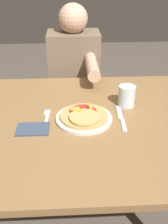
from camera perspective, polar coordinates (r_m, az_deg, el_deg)
name	(u,v)px	position (r m, az deg, el deg)	size (l,w,h in m)	color
dining_table	(86,138)	(1.24, 0.35, -5.77)	(1.20, 0.97, 0.77)	olive
plate	(84,118)	(1.18, 0.00, -1.38)	(0.25, 0.25, 0.01)	silver
pizza	(84,115)	(1.17, -0.04, -0.76)	(0.22, 0.22, 0.04)	tan
fork	(47,118)	(1.20, -8.16, -1.35)	(0.03, 0.18, 0.00)	silver
knife	(121,118)	(1.20, 8.12, -1.34)	(0.03, 0.22, 0.00)	silver
drinking_glass	(127,96)	(1.29, 9.27, 3.47)	(0.08, 0.08, 0.10)	silver
napkin	(33,129)	(1.13, -11.08, -3.65)	(0.14, 0.10, 0.01)	#38475B
person_diner	(75,79)	(1.83, -2.05, 7.30)	(0.34, 0.52, 1.17)	#2D2D38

